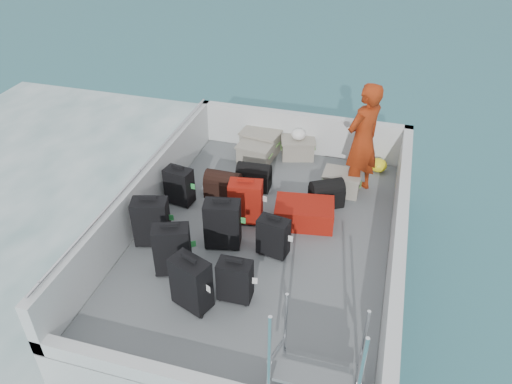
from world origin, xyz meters
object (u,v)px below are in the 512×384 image
suitcase_4 (223,224)px  crate_3 (342,183)px  suitcase_2 (179,186)px  crate_1 (261,143)px  suitcase_7 (273,237)px  suitcase_3 (191,284)px  suitcase_5 (246,202)px  passenger (363,140)px  suitcase_0 (172,250)px  crate_0 (255,155)px  suitcase_8 (304,213)px  crate_2 (298,149)px  suitcase_1 (151,222)px  suitcase_6 (235,281)px

suitcase_4 → crate_3: size_ratio=1.28×
suitcase_2 → crate_1: (0.74, 1.77, -0.10)m
suitcase_7 → suitcase_4: bearing=-169.5°
suitcase_3 → suitcase_5: size_ratio=1.06×
suitcase_5 → passenger: bearing=31.3°
suitcase_5 → suitcase_7: bearing=-55.9°
suitcase_4 → crate_1: bearing=83.0°
suitcase_0 → crate_0: suitcase_0 is taller
suitcase_4 → crate_1: 2.51m
suitcase_4 → suitcase_8: suitcase_4 is taller
passenger → crate_1: bearing=-76.0°
crate_2 → passenger: size_ratio=0.30×
crate_2 → passenger: bearing=-34.1°
suitcase_5 → crate_2: 1.96m
suitcase_0 → suitcase_3: 0.63m
crate_0 → crate_1: crate_1 is taller
suitcase_1 → suitcase_2: suitcase_1 is taller
suitcase_7 → suitcase_3: bearing=-110.9°
suitcase_3 → suitcase_6: 0.50m
suitcase_5 → suitcase_7: size_ratio=1.15×
crate_3 → suitcase_4: bearing=-128.5°
suitcase_8 → suitcase_1: bearing=109.4°
suitcase_0 → suitcase_4: bearing=36.5°
crate_3 → crate_1: bearing=150.9°
crate_3 → suitcase_2: bearing=-157.5°
suitcase_4 → suitcase_3: bearing=-100.6°
suitcase_0 → passenger: 3.16m
suitcase_5 → crate_3: size_ratio=1.20×
suitcase_6 → suitcase_4: bearing=115.8°
suitcase_8 → crate_3: bearing=-32.2°
suitcase_1 → suitcase_4: suitcase_1 is taller
suitcase_0 → suitcase_8: bearing=25.8°
suitcase_4 → crate_2: (0.46, 2.51, -0.18)m
suitcase_5 → crate_1: size_ratio=1.04×
suitcase_3 → suitcase_5: suitcase_3 is taller
suitcase_0 → suitcase_2: suitcase_0 is taller
suitcase_7 → suitcase_8: bearing=81.4°
suitcase_4 → crate_2: bearing=68.3°
suitcase_2 → passenger: bearing=32.5°
suitcase_2 → suitcase_6: (1.37, -1.60, -0.01)m
suitcase_2 → suitcase_7: size_ratio=1.04×
suitcase_0 → passenger: bearing=30.7°
suitcase_1 → passenger: bearing=24.4°
crate_1 → suitcase_3: bearing=-86.9°
suitcase_2 → crate_1: bearing=76.8°
suitcase_4 → suitcase_5: bearing=66.0°
suitcase_5 → crate_0: 1.58m
suitcase_2 → suitcase_3: bearing=-53.4°
suitcase_8 → crate_1: crate_1 is taller
crate_2 → suitcase_6: bearing=-90.3°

